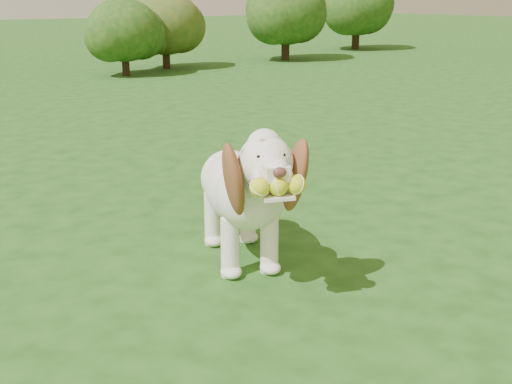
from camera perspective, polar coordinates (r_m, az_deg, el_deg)
ground at (r=3.29m, az=2.72°, el=-6.92°), size 80.00×80.00×0.00m
dog at (r=3.22m, az=-1.11°, el=0.48°), size 0.68×1.19×0.79m
shrub_d at (r=12.73m, az=-8.10°, el=14.63°), size 1.40×1.40×1.45m
shrub_h at (r=17.58m, az=8.98°, el=16.20°), size 1.91×1.91×1.98m
shrub_c at (r=11.72m, az=-11.68°, el=13.91°), size 1.28×1.28×1.33m
shrub_f at (r=14.41m, az=2.68°, el=15.86°), size 1.75×1.75×1.81m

